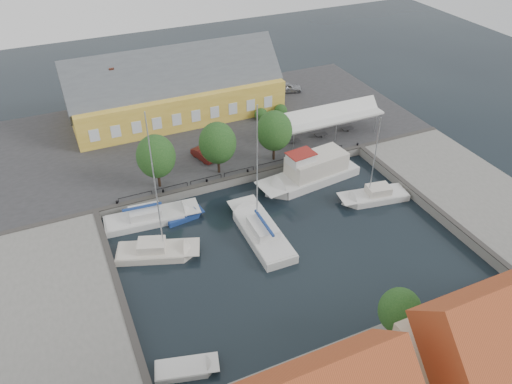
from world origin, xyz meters
The scene contains 18 objects.
ground centered at (0.00, 0.00, 0.00)m, with size 140.00×140.00×0.00m, color black.
north_quay centered at (0.00, 23.00, 0.50)m, with size 56.00×26.00×1.00m, color #2D2D30.
west_quay centered at (-22.00, -2.00, 0.50)m, with size 12.00×24.00×1.00m, color slate.
east_quay centered at (22.00, -2.00, 0.50)m, with size 12.00×24.00×1.00m, color slate.
quay_edge_fittings centered at (0.02, 4.75, 1.06)m, with size 56.00×24.72×0.40m.
warehouse centered at (-2.60, 28.36, 4.43)m, with size 28.56×14.00×9.55m.
tent_canopy centered at (14.00, 14.50, 3.68)m, with size 14.00×4.00×2.83m.
quay_trees centered at (-2.00, 12.00, 4.88)m, with size 18.20×4.20×6.30m.
car_silver centered at (15.39, 28.82, 1.75)m, with size 1.77×4.40×1.50m, color #96989D.
car_red centered at (-2.70, 15.50, 1.59)m, with size 1.25×3.58×1.18m, color #581814.
center_sailboat centered at (-1.75, 0.76, 0.36)m, with size 3.35×10.84×14.48m.
trawler centered at (7.68, 7.44, 1.02)m, with size 12.86×5.18×5.00m.
east_boat_b centered at (12.25, 1.35, 0.26)m, with size 8.03×3.74×10.69m.
west_boat_a centered at (-11.32, 7.72, 0.27)m, with size 10.12×3.60×12.94m.
west_boat_b centered at (-12.08, 2.33, 0.26)m, with size 8.28×5.17×10.88m.
launch_sw centered at (-13.37, -11.05, 0.09)m, with size 5.05×2.94×0.98m.
launch_nw centered at (-7.98, 6.71, 0.09)m, with size 4.24×2.11×0.88m.
townhouses centered at (1.93, -23.24, 5.82)m, with size 36.30×8.50×12.00m.
Camera 1 is at (-17.83, -33.89, 32.45)m, focal length 35.00 mm.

